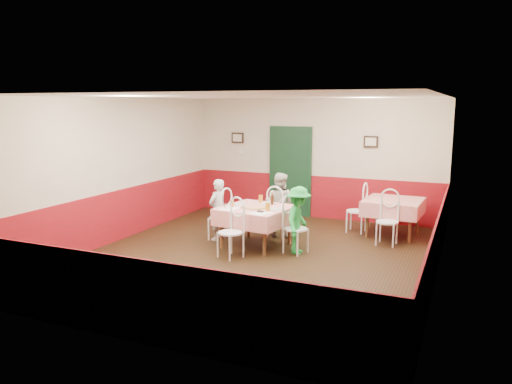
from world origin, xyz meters
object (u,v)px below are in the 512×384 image
at_px(chair_near, 230,233).
at_px(diner_left, 218,210).
at_px(pizza, 254,207).
at_px(chair_second_a, 357,211).
at_px(glass_c, 261,199).
at_px(chair_left, 220,218).
at_px(glass_a, 232,203).
at_px(chair_far, 278,215).
at_px(diner_far, 279,204).
at_px(beer_bottle, 272,199).
at_px(glass_b, 268,207).
at_px(main_table, 256,227).
at_px(chair_second_b, 387,222).
at_px(wallet, 261,211).
at_px(chair_right, 296,229).
at_px(diner_right, 298,220).
at_px(second_table, 393,218).

xyz_separation_m(chair_near, diner_left, (-0.76, 0.98, 0.16)).
relative_size(chair_near, pizza, 1.89).
distance_m(chair_second_a, glass_c, 2.16).
bearing_deg(chair_left, glass_a, 67.01).
xyz_separation_m(chair_far, chair_second_a, (1.40, 0.98, 0.00)).
xyz_separation_m(glass_c, diner_far, (0.23, 0.44, -0.18)).
relative_size(glass_a, beer_bottle, 0.65).
bearing_deg(chair_far, glass_b, 103.36).
distance_m(main_table, chair_far, 0.85).
distance_m(chair_near, glass_a, 0.83).
height_order(main_table, diner_left, diner_left).
bearing_deg(diner_left, main_table, 95.74).
relative_size(chair_second_b, glass_b, 5.75).
height_order(chair_second_a, beer_bottle, beer_bottle).
bearing_deg(main_table, chair_far, 81.32).
height_order(chair_second_b, glass_c, glass_c).
height_order(glass_b, glass_c, glass_b).
xyz_separation_m(chair_far, wallet, (0.12, -1.21, 0.32)).
relative_size(chair_second_a, glass_a, 6.44).
distance_m(chair_right, diner_right, 0.17).
xyz_separation_m(beer_bottle, diner_left, (-1.07, -0.22, -0.26)).
bearing_deg(glass_a, chair_right, 1.63).
distance_m(main_table, diner_right, 0.93).
distance_m(main_table, chair_near, 0.85).
relative_size(chair_far, chair_second_a, 1.00).
distance_m(glass_b, beer_bottle, 0.64).
distance_m(chair_second_b, beer_bottle, 2.25).
height_order(pizza, glass_a, glass_a).
relative_size(second_table, chair_right, 1.24).
xyz_separation_m(second_table, diner_left, (-3.17, -1.69, 0.24)).
xyz_separation_m(chair_left, wallet, (1.09, -0.50, 0.32)).
bearing_deg(diner_right, glass_b, 99.25).
distance_m(chair_near, glass_c, 1.34).
xyz_separation_m(pizza, glass_a, (-0.41, -0.10, 0.05)).
bearing_deg(chair_far, glass_a, 63.36).
bearing_deg(wallet, beer_bottle, 103.69).
bearing_deg(glass_a, diner_left, 147.05).
relative_size(main_table, second_table, 1.09).
relative_size(pizza, diner_far, 0.36).
distance_m(chair_second_a, chair_second_b, 1.06).
bearing_deg(chair_second_a, beer_bottle, -38.80).
relative_size(pizza, beer_bottle, 2.23).
relative_size(glass_c, diner_far, 0.11).
bearing_deg(main_table, beer_bottle, 62.63).
relative_size(main_table, glass_a, 8.73).
xyz_separation_m(second_table, chair_right, (-1.44, -1.95, 0.08)).
bearing_deg(chair_near, diner_left, 150.39).
height_order(chair_near, chair_second_a, same).
relative_size(main_table, beer_bottle, 5.71).
bearing_deg(chair_far, chair_near, 83.59).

